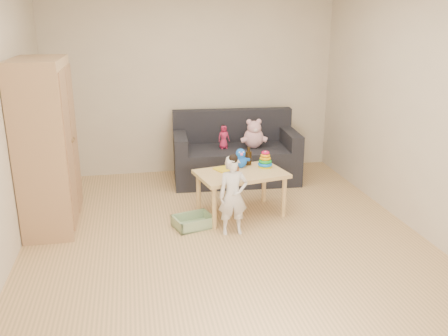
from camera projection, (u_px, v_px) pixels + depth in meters
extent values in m
plane|color=tan|center=(224.00, 235.00, 4.89)|extent=(4.50, 4.50, 0.00)
plane|color=beige|center=(193.00, 81.00, 6.59)|extent=(4.00, 0.00, 4.00)
plane|color=beige|center=(310.00, 195.00, 2.39)|extent=(4.00, 0.00, 4.00)
plane|color=beige|center=(415.00, 104.00, 4.86)|extent=(0.00, 4.50, 4.50)
cube|color=tan|center=(46.00, 146.00, 4.89)|extent=(0.49, 0.98, 1.77)
cube|color=black|center=(236.00, 164.00, 6.47)|extent=(1.71, 0.94, 0.47)
cube|color=tan|center=(241.00, 193.00, 5.34)|extent=(1.06, 0.79, 0.51)
imported|color=silver|center=(233.00, 197.00, 4.82)|extent=(0.30, 0.21, 0.81)
imported|color=#B8224C|center=(224.00, 137.00, 6.30)|extent=(0.17, 0.13, 0.31)
cylinder|color=#C8C00A|center=(265.00, 166.00, 5.43)|extent=(0.15, 0.15, 0.02)
cylinder|color=silver|center=(265.00, 159.00, 5.40)|extent=(0.02, 0.02, 0.18)
torus|color=blue|center=(265.00, 164.00, 5.42)|extent=(0.17, 0.17, 0.04)
torus|color=green|center=(265.00, 161.00, 5.41)|extent=(0.15, 0.15, 0.04)
torus|color=#D79E0B|center=(265.00, 158.00, 5.40)|extent=(0.13, 0.13, 0.03)
torus|color=orange|center=(265.00, 155.00, 5.39)|extent=(0.11, 0.11, 0.03)
torus|color=#DB0C49|center=(265.00, 153.00, 5.38)|extent=(0.09, 0.09, 0.03)
cylinder|color=black|center=(248.00, 158.00, 5.50)|extent=(0.07, 0.07, 0.16)
cylinder|color=black|center=(249.00, 150.00, 5.47)|extent=(0.03, 0.03, 0.05)
cylinder|color=black|center=(249.00, 148.00, 5.46)|extent=(0.04, 0.04, 0.01)
cube|color=yellow|center=(224.00, 169.00, 5.34)|extent=(0.26, 0.26, 0.01)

